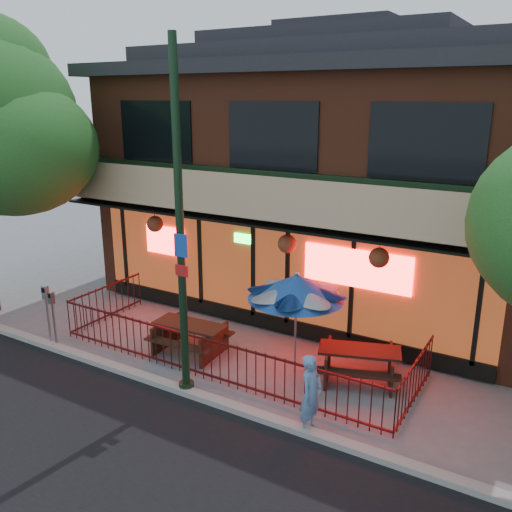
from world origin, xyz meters
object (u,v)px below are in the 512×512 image
(patio_umbrella, at_px, (296,287))
(picnic_table_right, at_px, (359,360))
(pedestrian, at_px, (311,394))
(parking_meter_far, at_px, (47,306))
(picnic_table_left, at_px, (190,333))
(street_light, at_px, (181,246))
(parking_meter_near, at_px, (53,310))

(patio_umbrella, bearing_deg, picnic_table_right, 17.66)
(pedestrian, bearing_deg, parking_meter_far, 93.65)
(pedestrian, bearing_deg, picnic_table_right, 0.62)
(picnic_table_left, relative_size, pedestrian, 1.20)
(pedestrian, bearing_deg, patio_umbrella, 37.59)
(patio_umbrella, bearing_deg, parking_meter_far, -162.28)
(street_light, relative_size, patio_umbrella, 2.95)
(patio_umbrella, height_order, pedestrian, patio_umbrella)
(street_light, xyz_separation_m, parking_meter_far, (-4.20, 0.00, -2.10))
(picnic_table_left, relative_size, parking_meter_far, 1.17)
(picnic_table_right, bearing_deg, street_light, -142.01)
(street_light, relative_size, picnic_table_left, 3.86)
(picnic_table_left, bearing_deg, pedestrian, -20.42)
(patio_umbrella, height_order, parking_meter_near, patio_umbrella)
(pedestrian, bearing_deg, parking_meter_near, 93.66)
(pedestrian, distance_m, parking_meter_far, 7.02)
(picnic_table_right, xyz_separation_m, pedestrian, (-0.10, -2.22, 0.27))
(parking_meter_far, bearing_deg, street_light, -0.04)
(picnic_table_right, height_order, patio_umbrella, patio_umbrella)
(street_light, distance_m, parking_meter_far, 4.70)
(picnic_table_right, bearing_deg, parking_meter_near, -161.82)
(picnic_table_right, bearing_deg, pedestrian, -92.61)
(parking_meter_near, relative_size, parking_meter_far, 0.93)
(pedestrian, height_order, parking_meter_far, parking_meter_far)
(patio_umbrella, xyz_separation_m, parking_meter_near, (-5.58, -1.85, -1.05))
(picnic_table_right, bearing_deg, patio_umbrella, -162.34)
(street_light, distance_m, picnic_table_right, 4.55)
(street_light, xyz_separation_m, picnic_table_left, (-1.03, 1.48, -2.66))
(parking_meter_near, bearing_deg, street_light, -0.04)
(parking_meter_far, bearing_deg, picnic_table_right, 17.71)
(patio_umbrella, bearing_deg, parking_meter_near, -161.69)
(pedestrian, distance_m, parking_meter_near, 6.82)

